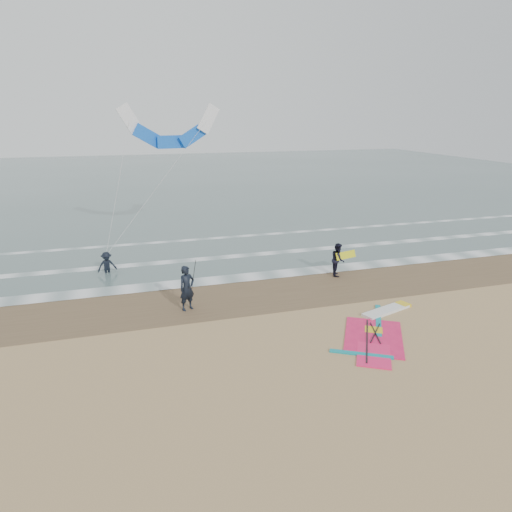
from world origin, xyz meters
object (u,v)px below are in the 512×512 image
object	(u,v)px
windsurf_rig	(379,329)
person_standing	(187,288)
person_wading	(106,260)
person_walking	(338,259)
surf_kite	(170,131)

from	to	relation	value
windsurf_rig	person_standing	size ratio (longest dim) A/B	2.62
person_standing	person_wading	world-z (taller)	person_standing
person_standing	person_walking	bearing A→B (deg)	-9.93
windsurf_rig	person_walking	world-z (taller)	person_walking
person_standing	surf_kite	xyz separation A→B (m)	(0.75, 10.20, 6.32)
person_walking	person_wading	xyz separation A→B (m)	(-11.86, 3.81, -0.11)
person_walking	person_standing	bearing A→B (deg)	127.11
person_standing	person_walking	size ratio (longest dim) A/B	1.14
person_walking	surf_kite	distance (m)	12.77
windsurf_rig	person_walking	xyz separation A→B (m)	(1.32, 6.42, 0.85)
person_wading	surf_kite	bearing A→B (deg)	31.86
person_walking	person_wading	size ratio (longest dim) A/B	1.14
person_standing	windsurf_rig	bearing A→B (deg)	-55.56
person_wading	person_walking	bearing A→B (deg)	-30.41
windsurf_rig	person_wading	world-z (taller)	person_wading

